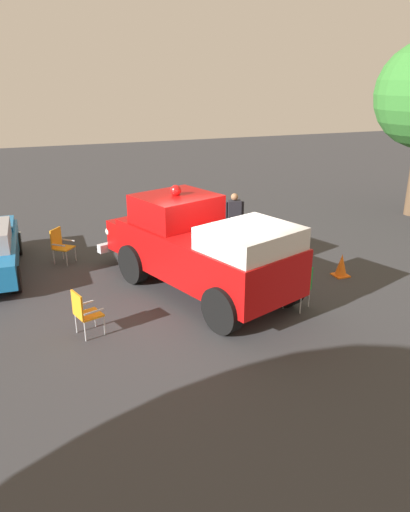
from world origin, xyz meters
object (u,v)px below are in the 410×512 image
(lawn_chair_by_car, at_px, (83,310))
(spectator_standing, at_px, (234,215))
(lawn_chair_spare, at_px, (60,243))
(spectator_seated, at_px, (297,281))
(traffic_cone, at_px, (341,265))
(vintage_fire_truck, at_px, (199,246))
(lawn_chair_near_truck, at_px, (302,286))

(lawn_chair_by_car, distance_m, spectator_standing, 6.95)
(lawn_chair_spare, relative_size, spectator_seated, 0.79)
(spectator_seated, height_order, traffic_cone, spectator_seated)
(vintage_fire_truck, bearing_deg, traffic_cone, 83.23)
(spectator_standing, xyz_separation_m, traffic_cone, (3.55, 1.68, -0.66))
(lawn_chair_by_car, bearing_deg, traffic_cone, 97.21)
(spectator_seated, bearing_deg, vintage_fire_truck, -133.78)
(vintage_fire_truck, height_order, traffic_cone, vintage_fire_truck)
(lawn_chair_near_truck, bearing_deg, lawn_chair_by_car, -95.68)
(lawn_chair_by_car, relative_size, lawn_chair_spare, 1.00)
(lawn_chair_by_car, height_order, spectator_standing, spectator_standing)
(lawn_chair_by_car, xyz_separation_m, lawn_chair_spare, (-4.63, -0.12, 0.00))
(lawn_chair_spare, height_order, traffic_cone, lawn_chair_spare)
(traffic_cone, bearing_deg, spectator_standing, -154.68)
(vintage_fire_truck, bearing_deg, spectator_seated, 46.22)
(vintage_fire_truck, distance_m, traffic_cone, 4.10)
(lawn_chair_by_car, relative_size, spectator_standing, 0.61)
(vintage_fire_truck, xyz_separation_m, lawn_chair_near_truck, (1.85, 1.89, -0.61))
(lawn_chair_near_truck, xyz_separation_m, lawn_chair_by_car, (-0.49, -4.93, 0.00))
(vintage_fire_truck, relative_size, lawn_chair_by_car, 6.21)
(spectator_standing, bearing_deg, lawn_chair_near_truck, -4.69)
(spectator_seated, xyz_separation_m, traffic_cone, (-1.27, 2.15, -0.39))
(lawn_chair_spare, bearing_deg, vintage_fire_truck, 44.01)
(vintage_fire_truck, xyz_separation_m, traffic_cone, (0.47, 3.97, -0.89))
(lawn_chair_near_truck, xyz_separation_m, spectator_standing, (-4.92, 0.40, 0.37))
(lawn_chair_spare, xyz_separation_m, spectator_standing, (0.19, 5.45, 0.37))
(vintage_fire_truck, relative_size, spectator_seated, 4.91)
(spectator_seated, bearing_deg, traffic_cone, 120.45)
(lawn_chair_near_truck, height_order, lawn_chair_spare, same)
(lawn_chair_spare, bearing_deg, spectator_standing, 87.97)
(lawn_chair_spare, bearing_deg, traffic_cone, 62.31)
(lawn_chair_near_truck, relative_size, lawn_chair_spare, 1.00)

